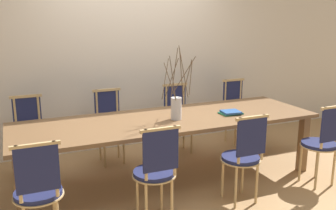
% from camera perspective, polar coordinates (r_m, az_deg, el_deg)
% --- Properties ---
extents(ground_plane, '(16.00, 16.00, 0.00)m').
position_cam_1_polar(ground_plane, '(4.39, -0.00, -11.19)').
color(ground_plane, '#A87F51').
extents(wall_rear, '(12.00, 0.06, 3.20)m').
position_cam_1_polar(wall_rear, '(5.22, -5.81, 10.92)').
color(wall_rear, beige).
rests_on(wall_rear, ground_plane).
extents(dining_table, '(3.36, 1.04, 0.73)m').
position_cam_1_polar(dining_table, '(4.15, -0.00, -2.95)').
color(dining_table, brown).
rests_on(dining_table, ground_plane).
extents(chair_near_leftend, '(0.40, 0.40, 0.93)m').
position_cam_1_polar(chair_near_leftend, '(3.16, -19.16, -12.04)').
color(chair_near_leftend, '#1E234C').
rests_on(chair_near_leftend, ground_plane).
extents(chair_near_left, '(0.40, 0.40, 0.93)m').
position_cam_1_polar(chair_near_left, '(3.35, -1.86, -9.76)').
color(chair_near_left, '#1E234C').
rests_on(chair_near_left, ground_plane).
extents(chair_near_center, '(0.40, 0.40, 0.93)m').
position_cam_1_polar(chair_near_center, '(3.75, 11.42, -7.38)').
color(chair_near_center, '#1E234C').
rests_on(chair_near_center, ground_plane).
extents(chair_near_right, '(0.40, 0.40, 0.93)m').
position_cam_1_polar(chair_near_right, '(4.39, 22.50, -5.07)').
color(chair_near_right, '#1E234C').
rests_on(chair_near_right, ground_plane).
extents(chair_far_leftend, '(0.40, 0.40, 0.93)m').
position_cam_1_polar(chair_far_leftend, '(4.65, -20.39, -3.84)').
color(chair_far_leftend, '#1E234C').
rests_on(chair_far_leftend, ground_plane).
extents(chair_far_left, '(0.40, 0.40, 0.93)m').
position_cam_1_polar(chair_far_left, '(4.78, -8.85, -2.67)').
color(chair_far_left, '#1E234C').
rests_on(chair_far_left, ground_plane).
extents(chair_far_center, '(0.40, 0.40, 0.93)m').
position_cam_1_polar(chair_far_center, '(5.08, 1.57, -1.51)').
color(chair_far_center, '#1E234C').
rests_on(chair_far_center, ground_plane).
extents(chair_far_right, '(0.40, 0.40, 0.93)m').
position_cam_1_polar(chair_far_right, '(5.53, 10.40, -0.49)').
color(chair_far_right, '#1E234C').
rests_on(chair_far_right, ground_plane).
extents(vase_centerpiece, '(0.39, 0.41, 0.81)m').
position_cam_1_polar(vase_centerpiece, '(4.05, 1.29, -0.12)').
color(vase_centerpiece, silver).
rests_on(vase_centerpiece, dining_table).
extents(book_stack, '(0.25, 0.21, 0.04)m').
position_cam_1_polar(book_stack, '(4.36, 9.54, -1.13)').
color(book_stack, '#1E6B4C').
rests_on(book_stack, dining_table).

